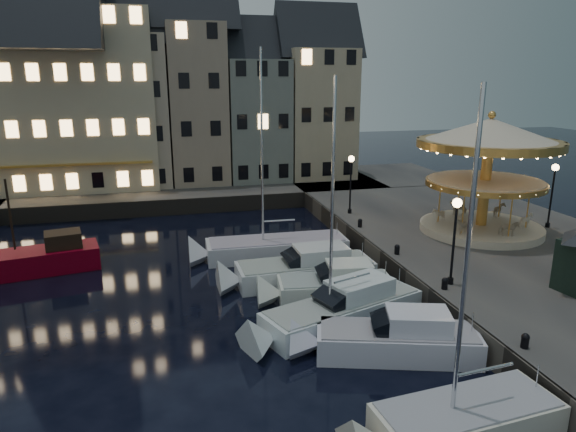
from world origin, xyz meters
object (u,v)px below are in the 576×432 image
object	(u,v)px
bollard_c	(397,249)
streetlamp_b	(455,229)
streetlamp_d	(553,186)
motorboat_c	(336,312)
motorboat_f	(268,249)
streetlamp_c	(351,176)
bollard_a	(525,340)
motorboat_a	(451,425)
motorboat_b	(386,341)
bollard_d	(360,223)
motorboat_d	(327,288)
bollard_b	(445,283)
carousel	(488,154)
motorboat_e	(298,271)
red_fishing_boat	(40,260)

from	to	relation	value
bollard_c	streetlamp_b	bearing A→B (deg)	-82.41
streetlamp_d	motorboat_c	world-z (taller)	motorboat_c
bollard_c	motorboat_f	distance (m)	8.02
streetlamp_c	bollard_a	distance (m)	19.66
motorboat_a	motorboat_f	world-z (taller)	motorboat_f
streetlamp_b	motorboat_b	xyz separation A→B (m)	(-4.70, -3.23, -3.38)
bollard_a	bollard_d	world-z (taller)	same
bollard_d	motorboat_f	world-z (taller)	motorboat_f
motorboat_f	motorboat_d	bearing A→B (deg)	-77.43
bollard_b	motorboat_c	world-z (taller)	motorboat_c
bollard_c	carousel	xyz separation A→B (m)	(7.07, 2.71, 4.66)
streetlamp_c	bollard_b	distance (m)	14.22
streetlamp_b	motorboat_c	distance (m)	6.74
motorboat_d	motorboat_e	distance (m)	2.71
streetlamp_b	red_fishing_boat	size ratio (longest dim) A/B	0.60
streetlamp_b	streetlamp_d	xyz separation A→B (m)	(11.30, 7.00, 0.00)
motorboat_f	carousel	size ratio (longest dim) A/B	1.50
bollard_d	red_fishing_boat	world-z (taller)	red_fishing_boat
carousel	motorboat_f	bearing A→B (deg)	171.04
bollard_c	motorboat_e	distance (m)	5.65
bollard_b	motorboat_e	size ratio (longest dim) A/B	0.07
bollard_a	streetlamp_b	bearing A→B (deg)	84.29
streetlamp_b	motorboat_a	world-z (taller)	motorboat_a
streetlamp_c	motorboat_f	xyz separation A→B (m)	(-6.92, -4.18, -3.49)
streetlamp_b	motorboat_c	size ratio (longest dim) A/B	0.36
bollard_b	carousel	size ratio (longest dim) A/B	0.07
bollard_a	motorboat_d	size ratio (longest dim) A/B	0.08
streetlamp_b	red_fishing_boat	world-z (taller)	red_fishing_boat
bollard_d	bollard_a	bearing A→B (deg)	-90.00
bollard_b	motorboat_b	xyz separation A→B (m)	(-4.10, -2.73, -0.96)
streetlamp_d	bollard_d	size ratio (longest dim) A/B	7.32
streetlamp_c	red_fishing_boat	xyz separation A→B (m)	(-20.05, -3.43, -3.33)
motorboat_c	motorboat_e	world-z (taller)	motorboat_c
motorboat_a	motorboat_e	distance (m)	13.33
motorboat_a	streetlamp_c	bearing A→B (deg)	77.37
motorboat_c	motorboat_e	bearing A→B (deg)	93.40
streetlamp_b	motorboat_f	distance (m)	12.12
bollard_a	bollard_c	size ratio (longest dim) A/B	1.00
streetlamp_c	carousel	world-z (taller)	carousel
bollard_d	motorboat_d	distance (m)	9.07
motorboat_d	bollard_d	bearing A→B (deg)	58.08
streetlamp_c	red_fishing_boat	distance (m)	20.62
bollard_a	carousel	world-z (taller)	carousel
motorboat_e	motorboat_f	xyz separation A→B (m)	(-0.77, 4.38, -0.11)
motorboat_b	motorboat_d	xyz separation A→B (m)	(-0.66, 5.58, -0.00)
motorboat_a	bollard_b	bearing A→B (deg)	61.26
streetlamp_b	motorboat_d	size ratio (longest dim) A/B	0.61
streetlamp_c	red_fishing_boat	size ratio (longest dim) A/B	0.60
motorboat_a	motorboat_e	bearing A→B (deg)	95.44
bollard_c	motorboat_c	bearing A→B (deg)	-136.86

